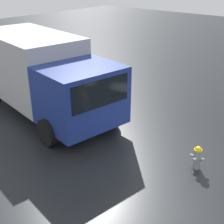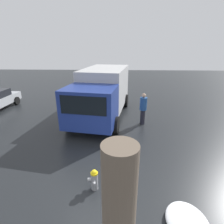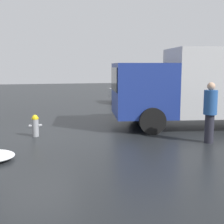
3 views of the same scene
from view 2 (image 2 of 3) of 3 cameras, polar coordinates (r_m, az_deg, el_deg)
name	(u,v)px [view 2 (image 2 of 3)]	position (r m, az deg, el deg)	size (l,w,h in m)	color
ground_plane	(95,189)	(6.01, -5.61, -23.63)	(60.00, 60.00, 0.00)	black
fire_hydrant	(94,179)	(5.77, -5.80, -21.03)	(0.42, 0.32, 0.71)	gray
tree_trunk	(119,213)	(3.57, 2.27, -30.13)	(0.91, 0.60, 2.81)	#6B5B4C
delivery_truck	(103,91)	(10.96, -3.12, 6.76)	(7.02, 3.53, 2.91)	navy
pedestrian	(143,108)	(9.92, 10.13, 1.38)	(0.39, 0.39, 1.80)	#23232D
snow_pile_curbside	(187,222)	(5.44, 23.36, -30.07)	(1.22, 1.04, 0.22)	white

